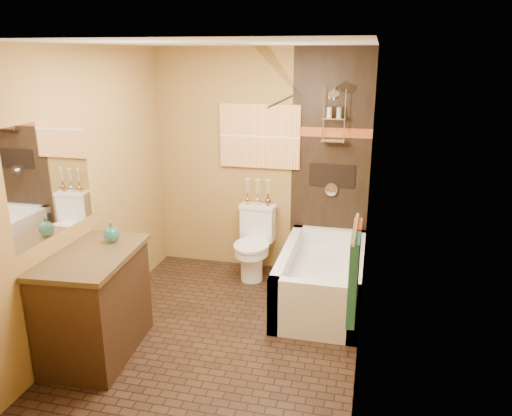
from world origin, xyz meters
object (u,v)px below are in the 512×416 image
(vanity, at_px, (95,304))
(bathtub, at_px, (321,282))
(sunset_painting, at_px, (260,136))
(toilet, at_px, (254,243))

(vanity, bearing_deg, bathtub, 32.86)
(sunset_painting, xyz_separation_m, vanity, (-0.92, -2.05, -1.10))
(bathtub, distance_m, toilet, 0.95)
(bathtub, relative_size, vanity, 1.41)
(sunset_painting, distance_m, vanity, 2.50)
(sunset_painting, distance_m, bathtub, 1.72)
(sunset_painting, bearing_deg, toilet, -90.00)
(sunset_painting, bearing_deg, vanity, -114.10)
(vanity, bearing_deg, sunset_painting, 61.29)
(bathtub, relative_size, toilet, 1.90)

